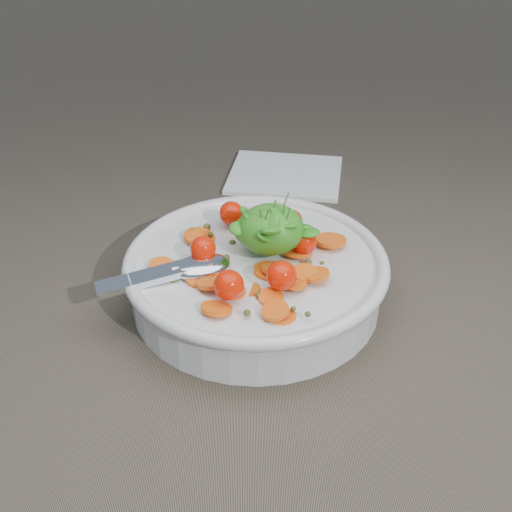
{
  "coord_description": "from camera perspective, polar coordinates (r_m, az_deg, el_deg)",
  "views": [
    {
      "loc": [
        0.02,
        -0.52,
        0.38
      ],
      "look_at": [
        0.02,
        -0.02,
        0.05
      ],
      "focal_mm": 45.0,
      "sensor_mm": 36.0,
      "label": 1
    }
  ],
  "objects": [
    {
      "name": "ground",
      "position": [
        0.64,
        -2.24,
        -2.98
      ],
      "size": [
        6.0,
        6.0,
        0.0
      ],
      "primitive_type": "plane",
      "color": "brown",
      "rests_on": "ground"
    },
    {
      "name": "napkin",
      "position": [
        0.85,
        2.61,
        7.21
      ],
      "size": [
        0.16,
        0.15,
        0.01
      ],
      "primitive_type": "cube",
      "rotation": [
        0.0,
        0.0,
        -0.17
      ],
      "color": "white",
      "rests_on": "ground"
    },
    {
      "name": "bowl",
      "position": [
        0.61,
        -0.01,
        -1.7
      ],
      "size": [
        0.27,
        0.25,
        0.11
      ],
      "color": "silver",
      "rests_on": "ground"
    }
  ]
}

